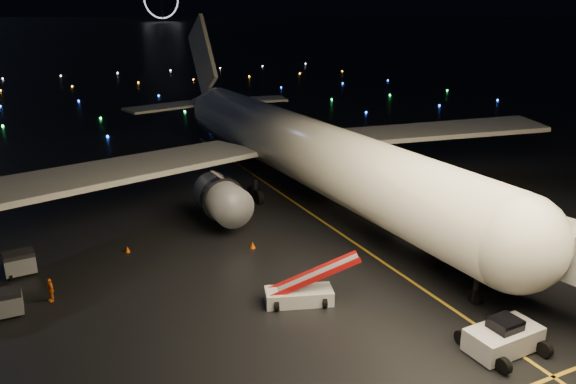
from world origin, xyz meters
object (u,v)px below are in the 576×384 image
object	(u,v)px
belt_loader	(299,281)
crew_c	(50,290)
baggage_cart_1	(20,264)
airliner	(286,108)
pushback_tug	(504,335)
baggage_cart_0	(5,304)

from	to	relation	value
belt_loader	crew_c	bearing A→B (deg)	171.35
crew_c	baggage_cart_1	bearing A→B (deg)	-178.17
airliner	pushback_tug	world-z (taller)	airliner
airliner	pushback_tug	distance (m)	33.92
airliner	baggage_cart_0	world-z (taller)	airliner
airliner	crew_c	world-z (taller)	airliner
pushback_tug	baggage_cart_0	world-z (taller)	pushback_tug
airliner	baggage_cart_1	xyz separation A→B (m)	(-27.05, -9.63, -8.22)
belt_loader	crew_c	xyz separation A→B (m)	(-15.32, 7.73, -0.78)
airliner	baggage_cart_0	size ratio (longest dim) A/B	30.50
pushback_tug	baggage_cart_1	size ratio (longest dim) A/B	2.05
crew_c	baggage_cart_1	xyz separation A→B (m)	(-1.79, 5.29, 0.07)
pushback_tug	baggage_cart_0	xyz separation A→B (m)	(-26.47, 17.13, -0.16)
pushback_tug	baggage_cart_1	xyz separation A→B (m)	(-25.44, 23.28, -0.14)
pushback_tug	baggage_cart_1	bearing A→B (deg)	135.16
baggage_cart_1	belt_loader	bearing A→B (deg)	-42.39
crew_c	baggage_cart_0	size ratio (longest dim) A/B	0.81
belt_loader	baggage_cart_0	distance (m)	19.41
belt_loader	baggage_cart_0	bearing A→B (deg)	177.37
baggage_cart_1	airliner	bearing A→B (deg)	14.46
airliner	crew_c	size ratio (longest dim) A/B	37.74
belt_loader	baggage_cart_0	xyz separation A→B (m)	(-18.14, 6.87, -0.74)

